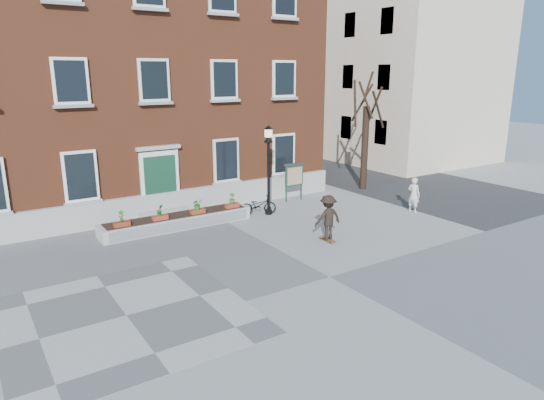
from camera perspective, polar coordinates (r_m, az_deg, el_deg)
ground at (r=15.25m, az=6.77°, el=-8.98°), size 100.00×100.00×0.00m
checker_patch at (r=13.48m, az=-16.75°, el=-12.89°), size 6.00×6.00×0.01m
bicycle at (r=21.40m, az=-1.64°, el=-0.62°), size 1.70×1.08×0.84m
parked_car at (r=34.78m, az=1.00°, el=5.97°), size 2.66×4.78×1.49m
bystander at (r=22.58m, az=16.34°, el=0.59°), size 0.48×0.64×1.60m
brick_building at (r=25.57m, az=-17.79°, el=14.57°), size 18.40×10.85×12.60m
planter_assembly at (r=20.01m, az=-11.02°, el=-2.35°), size 6.20×1.12×1.15m
bare_tree at (r=26.17m, az=10.91°, el=7.27°), size 1.83×1.83×6.16m
side_street at (r=40.70m, az=8.77°, el=15.97°), size 15.20×36.00×14.50m
lamp_post at (r=20.99m, az=-0.42°, el=5.01°), size 0.40×0.40×3.93m
notice_board at (r=23.49m, az=2.62°, el=2.89°), size 1.10×0.16×1.87m
skateboarder at (r=18.04m, az=6.59°, el=-2.05°), size 1.13×0.78×1.77m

